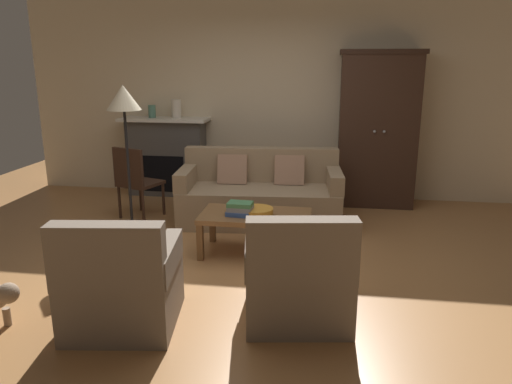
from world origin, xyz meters
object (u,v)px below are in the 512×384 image
(coffee_table, at_px, (256,219))
(mantel_vase_cream, at_px, (176,109))
(book_stack, at_px, (240,209))
(armchair_near_left, at_px, (121,286))
(armoire, at_px, (377,129))
(fireplace, at_px, (167,156))
(floor_lamp, at_px, (124,107))
(couch, at_px, (260,196))
(fruit_bowl, at_px, (257,211))
(armchair_near_right, at_px, (298,280))
(mantel_vase_jade, at_px, (152,111))
(side_chair_wooden, at_px, (135,178))

(coffee_table, height_order, mantel_vase_cream, mantel_vase_cream)
(book_stack, xyz_separation_m, armchair_near_left, (-0.61, -1.47, -0.17))
(armoire, height_order, mantel_vase_cream, armoire)
(fireplace, xyz_separation_m, floor_lamp, (0.17, -1.78, 0.86))
(couch, relative_size, book_stack, 7.45)
(armoire, height_order, armchair_near_left, armoire)
(couch, relative_size, armchair_near_left, 2.25)
(fireplace, bearing_deg, floor_lamp, -84.44)
(coffee_table, height_order, book_stack, book_stack)
(fruit_bowl, height_order, armchair_near_right, armchair_near_right)
(fireplace, relative_size, mantel_vase_cream, 4.81)
(fruit_bowl, bearing_deg, mantel_vase_jade, 130.92)
(mantel_vase_jade, xyz_separation_m, floor_lamp, (0.35, -1.77, 0.22))
(mantel_vase_cream, height_order, armchair_near_left, mantel_vase_cream)
(couch, bearing_deg, armchair_near_left, -104.28)
(book_stack, height_order, floor_lamp, floor_lamp)
(armchair_near_left, xyz_separation_m, armchair_near_right, (1.26, 0.29, 0.00))
(side_chair_wooden, bearing_deg, fruit_bowl, -29.48)
(fruit_bowl, distance_m, mantel_vase_jade, 2.87)
(armchair_near_left, bearing_deg, floor_lamp, 110.38)
(floor_lamp, bearing_deg, side_chair_wooden, 106.72)
(couch, relative_size, coffee_table, 1.80)
(fruit_bowl, bearing_deg, armoire, 57.05)
(armchair_near_left, bearing_deg, coffee_table, 63.84)
(mantel_vase_cream, relative_size, floor_lamp, 0.16)
(book_stack, xyz_separation_m, armchair_near_right, (0.65, -1.18, -0.17))
(fruit_bowl, xyz_separation_m, armchair_near_left, (-0.77, -1.52, -0.14))
(book_stack, bearing_deg, armchair_near_right, -61.16)
(fruit_bowl, distance_m, armchair_near_right, 1.34)
(armoire, relative_size, coffee_table, 1.86)
(armoire, relative_size, mantel_vase_cream, 7.80)
(mantel_vase_cream, bearing_deg, fireplace, 174.31)
(armchair_near_right, bearing_deg, book_stack, 118.84)
(armoire, distance_m, armchair_near_right, 3.45)
(book_stack, distance_m, mantel_vase_jade, 2.80)
(side_chair_wooden, bearing_deg, armoire, 20.48)
(armchair_near_left, height_order, floor_lamp, floor_lamp)
(armoire, relative_size, mantel_vase_jade, 11.52)
(armchair_near_right, xyz_separation_m, side_chair_wooden, (-2.13, 2.16, 0.20))
(fireplace, bearing_deg, side_chair_wooden, -90.35)
(coffee_table, bearing_deg, armchair_near_left, -116.16)
(couch, xyz_separation_m, coffee_table, (0.10, -1.04, 0.05))
(couch, relative_size, mantel_vase_cream, 7.55)
(mantel_vase_jade, height_order, mantel_vase_cream, mantel_vase_cream)
(coffee_table, distance_m, mantel_vase_jade, 2.87)
(coffee_table, distance_m, armchair_near_left, 1.72)
(floor_lamp, bearing_deg, armchair_near_right, -38.75)
(armoire, xyz_separation_m, couch, (-1.43, -0.98, -0.71))
(armchair_near_right, bearing_deg, couch, 104.75)
(fruit_bowl, bearing_deg, coffee_table, 135.47)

